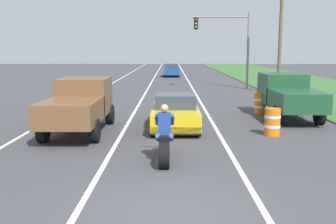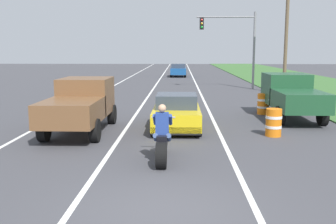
# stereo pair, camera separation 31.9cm
# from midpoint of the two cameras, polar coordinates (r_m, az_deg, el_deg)

# --- Properties ---
(ground_plane) EXTENTS (160.00, 160.00, 0.00)m
(ground_plane) POSITION_cam_midpoint_polar(r_m,az_deg,el_deg) (7.75, 0.49, -14.37)
(ground_plane) COLOR #424247
(lane_stripe_left_solid) EXTENTS (0.14, 120.00, 0.01)m
(lane_stripe_left_solid) POSITION_cam_midpoint_polar(r_m,az_deg,el_deg) (27.84, -9.80, 2.57)
(lane_stripe_left_solid) COLOR white
(lane_stripe_left_solid) RESTS_ON ground
(lane_stripe_right_solid) EXTENTS (0.14, 120.00, 0.01)m
(lane_stripe_right_solid) POSITION_cam_midpoint_polar(r_m,az_deg,el_deg) (27.34, 5.17, 2.54)
(lane_stripe_right_solid) COLOR white
(lane_stripe_right_solid) RESTS_ON ground
(lane_stripe_centre_dashed) EXTENTS (0.14, 120.00, 0.01)m
(lane_stripe_centre_dashed) POSITION_cam_midpoint_polar(r_m,az_deg,el_deg) (27.36, -2.38, 2.58)
(lane_stripe_centre_dashed) COLOR white
(lane_stripe_centre_dashed) RESTS_ON ground
(motorcycle_with_rider) EXTENTS (0.70, 2.21, 1.62)m
(motorcycle_with_rider) POSITION_cam_midpoint_polar(r_m,az_deg,el_deg) (10.81, 0.00, -4.25)
(motorcycle_with_rider) COLOR black
(motorcycle_with_rider) RESTS_ON ground
(sports_car_yellow) EXTENTS (1.84, 4.30, 1.37)m
(sports_car_yellow) POSITION_cam_midpoint_polar(r_m,az_deg,el_deg) (15.56, 1.84, -0.02)
(sports_car_yellow) COLOR yellow
(sports_car_yellow) RESTS_ON ground
(pickup_truck_left_lane_brown) EXTENTS (2.02, 4.80, 1.98)m
(pickup_truck_left_lane_brown) POSITION_cam_midpoint_polar(r_m,az_deg,el_deg) (15.00, -12.02, 1.28)
(pickup_truck_left_lane_brown) COLOR brown
(pickup_truck_left_lane_brown) RESTS_ON ground
(pickup_truck_right_shoulder_dark_green) EXTENTS (2.02, 4.80, 1.98)m
(pickup_truck_right_shoulder_dark_green) POSITION_cam_midpoint_polar(r_m,az_deg,el_deg) (18.46, 17.96, 2.46)
(pickup_truck_right_shoulder_dark_green) COLOR #1E4C2D
(pickup_truck_right_shoulder_dark_green) RESTS_ON ground
(traffic_light_mast_near) EXTENTS (4.61, 0.34, 6.00)m
(traffic_light_mast_near) POSITION_cam_midpoint_polar(r_m,az_deg,el_deg) (31.55, 10.19, 10.57)
(traffic_light_mast_near) COLOR gray
(traffic_light_mast_near) RESTS_ON ground
(utility_pole_roadside) EXTENTS (0.24, 0.24, 8.12)m
(utility_pole_roadside) POSITION_cam_midpoint_polar(r_m,az_deg,el_deg) (28.83, 17.15, 10.60)
(utility_pole_roadside) COLOR brown
(utility_pole_roadside) RESTS_ON ground
(construction_barrel_nearest) EXTENTS (0.58, 0.58, 1.00)m
(construction_barrel_nearest) POSITION_cam_midpoint_polar(r_m,az_deg,el_deg) (14.60, 15.74, -1.47)
(construction_barrel_nearest) COLOR orange
(construction_barrel_nearest) RESTS_ON ground
(construction_barrel_mid) EXTENTS (0.58, 0.58, 1.00)m
(construction_barrel_mid) POSITION_cam_midpoint_polar(r_m,az_deg,el_deg) (19.48, 14.16, 1.17)
(construction_barrel_mid) COLOR orange
(construction_barrel_mid) RESTS_ON ground
(distant_car_far_ahead) EXTENTS (1.80, 4.00, 1.50)m
(distant_car_far_ahead) POSITION_cam_midpoint_polar(r_m,az_deg,el_deg) (45.61, 1.70, 6.14)
(distant_car_far_ahead) COLOR #194C8C
(distant_car_far_ahead) RESTS_ON ground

